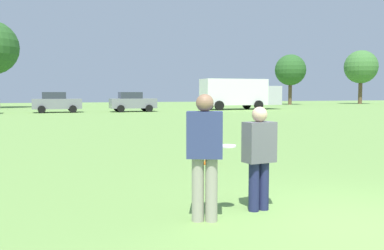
{
  "coord_description": "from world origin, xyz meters",
  "views": [
    {
      "loc": [
        -3.85,
        -4.58,
        1.78
      ],
      "look_at": [
        -1.33,
        2.96,
        1.18
      ],
      "focal_mm": 40.34,
      "sensor_mm": 36.0,
      "label": 1
    }
  ],
  "objects_px": {
    "frisbee": "(227,146)",
    "box_truck": "(239,93)",
    "player_thrower": "(205,150)",
    "player_defender": "(259,153)",
    "parked_car_mid_right": "(56,102)",
    "traffic_cone": "(209,155)",
    "parked_car_near_right": "(132,102)"
  },
  "relations": [
    {
      "from": "player_defender",
      "to": "parked_car_mid_right",
      "type": "xyz_separation_m",
      "value": [
        -2.28,
        34.42,
        0.05
      ]
    },
    {
      "from": "box_truck",
      "to": "traffic_cone",
      "type": "bearing_deg",
      "value": -115.96
    },
    {
      "from": "player_thrower",
      "to": "parked_car_mid_right",
      "type": "xyz_separation_m",
      "value": [
        -1.31,
        34.68,
        -0.07
      ]
    },
    {
      "from": "player_thrower",
      "to": "traffic_cone",
      "type": "bearing_deg",
      "value": 68.57
    },
    {
      "from": "traffic_cone",
      "to": "box_truck",
      "type": "relative_size",
      "value": 0.06
    },
    {
      "from": "player_defender",
      "to": "traffic_cone",
      "type": "relative_size",
      "value": 3.27
    },
    {
      "from": "traffic_cone",
      "to": "player_defender",
      "type": "bearing_deg",
      "value": -100.64
    },
    {
      "from": "frisbee",
      "to": "parked_car_mid_right",
      "type": "distance_m",
      "value": 34.52
    },
    {
      "from": "player_thrower",
      "to": "player_defender",
      "type": "height_order",
      "value": "player_thrower"
    },
    {
      "from": "player_defender",
      "to": "traffic_cone",
      "type": "distance_m",
      "value": 4.34
    },
    {
      "from": "box_truck",
      "to": "parked_car_mid_right",
      "type": "bearing_deg",
      "value": -176.06
    },
    {
      "from": "parked_car_mid_right",
      "to": "player_defender",
      "type": "bearing_deg",
      "value": -86.21
    },
    {
      "from": "player_thrower",
      "to": "parked_car_mid_right",
      "type": "distance_m",
      "value": 34.71
    },
    {
      "from": "parked_car_near_right",
      "to": "box_truck",
      "type": "bearing_deg",
      "value": 8.5
    },
    {
      "from": "traffic_cone",
      "to": "box_truck",
      "type": "bearing_deg",
      "value": 64.04
    },
    {
      "from": "traffic_cone",
      "to": "box_truck",
      "type": "height_order",
      "value": "box_truck"
    },
    {
      "from": "player_thrower",
      "to": "player_defender",
      "type": "bearing_deg",
      "value": 15.18
    },
    {
      "from": "player_defender",
      "to": "box_truck",
      "type": "xyz_separation_m",
      "value": [
        16.11,
        35.69,
        0.87
      ]
    },
    {
      "from": "player_thrower",
      "to": "frisbee",
      "type": "relative_size",
      "value": 6.51
    },
    {
      "from": "player_thrower",
      "to": "traffic_cone",
      "type": "distance_m",
      "value": 4.88
    },
    {
      "from": "frisbee",
      "to": "parked_car_near_right",
      "type": "distance_m",
      "value": 34.37
    },
    {
      "from": "frisbee",
      "to": "player_defender",
      "type": "bearing_deg",
      "value": 5.99
    },
    {
      "from": "player_defender",
      "to": "frisbee",
      "type": "relative_size",
      "value": 5.8
    },
    {
      "from": "player_thrower",
      "to": "frisbee",
      "type": "bearing_deg",
      "value": 26.22
    },
    {
      "from": "parked_car_mid_right",
      "to": "parked_car_near_right",
      "type": "height_order",
      "value": "same"
    },
    {
      "from": "frisbee",
      "to": "box_truck",
      "type": "xyz_separation_m",
      "value": [
        16.66,
        35.75,
        0.74
      ]
    },
    {
      "from": "player_thrower",
      "to": "box_truck",
      "type": "relative_size",
      "value": 0.21
    },
    {
      "from": "player_thrower",
      "to": "box_truck",
      "type": "bearing_deg",
      "value": 64.59
    },
    {
      "from": "frisbee",
      "to": "parked_car_mid_right",
      "type": "relative_size",
      "value": 0.06
    },
    {
      "from": "frisbee",
      "to": "parked_car_mid_right",
      "type": "height_order",
      "value": "parked_car_mid_right"
    },
    {
      "from": "player_defender",
      "to": "traffic_cone",
      "type": "height_order",
      "value": "player_defender"
    },
    {
      "from": "parked_car_mid_right",
      "to": "box_truck",
      "type": "distance_m",
      "value": 18.45
    }
  ]
}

